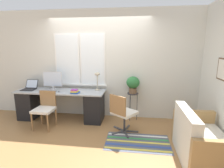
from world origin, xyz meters
TOP-DOWN VIEW (x-y plane):
  - ground_plane at (0.00, 0.00)m, footprint 14.00×14.00m
  - wall_back_with_window at (-0.02, 0.71)m, footprint 9.00×0.12m
  - wall_right_with_picture at (2.49, -0.00)m, footprint 0.08×9.00m
  - desk at (-0.91, 0.32)m, footprint 2.19×0.63m
  - laptop at (-1.73, 0.34)m, footprint 0.32×0.34m
  - monitor at (-1.14, 0.43)m, footprint 0.49×0.16m
  - keyboard at (-1.17, 0.20)m, footprint 0.41×0.13m
  - mouse at (-0.88, 0.19)m, footprint 0.04×0.06m
  - desk_lamp at (-0.01, 0.51)m, footprint 0.14×0.14m
  - book_stack at (-0.47, 0.14)m, footprint 0.20×0.17m
  - desk_chair_wooden at (-1.09, -0.15)m, footprint 0.44×0.45m
  - office_chair_swivel at (0.67, -0.22)m, footprint 0.62×0.62m
  - couch_loveseat at (1.99, -0.93)m, footprint 0.73×1.18m
  - plant_stand at (0.87, 0.51)m, footprint 0.27×0.27m
  - potted_plant at (0.87, 0.51)m, footprint 0.32×0.32m
  - floor_rug_striped at (0.99, -0.56)m, footprint 1.23×0.70m

SIDE VIEW (x-z plane):
  - ground_plane at x=0.00m, z-range 0.00..0.00m
  - floor_rug_striped at x=0.99m, z-range 0.00..0.01m
  - couch_loveseat at x=1.99m, z-range -0.13..0.70m
  - desk at x=-0.91m, z-range 0.03..0.77m
  - desk_chair_wooden at x=-1.09m, z-range 0.05..0.86m
  - office_chair_swivel at x=0.67m, z-range 0.03..0.89m
  - plant_stand at x=0.87m, z-range 0.26..0.95m
  - keyboard at x=-1.17m, z-range 0.74..0.76m
  - mouse at x=-0.88m, z-range 0.74..0.77m
  - book_stack at x=-0.47m, z-range 0.74..0.82m
  - laptop at x=-1.73m, z-range 0.68..0.91m
  - potted_plant at x=0.87m, z-range 0.72..1.13m
  - monitor at x=-1.14m, z-range 0.76..1.21m
  - desk_lamp at x=-0.01m, z-range 0.86..1.31m
  - wall_right_with_picture at x=2.49m, z-range 0.00..2.70m
  - wall_back_with_window at x=-0.02m, z-range 0.00..2.70m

